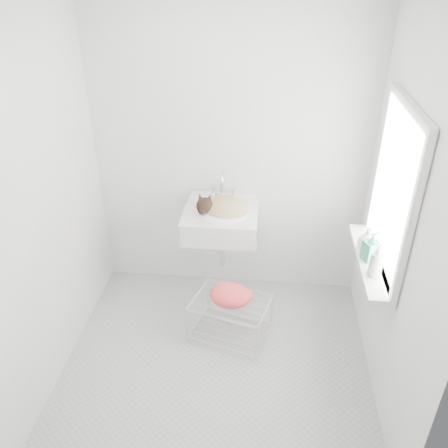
# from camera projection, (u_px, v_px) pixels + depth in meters

# --- Properties ---
(floor) EXTENTS (2.20, 2.00, 0.02)m
(floor) POSITION_uv_depth(u_px,v_px,m) (217.00, 360.00, 3.46)
(floor) COLOR #A6A9AC
(floor) RESTS_ON ground
(back_wall) EXTENTS (2.20, 0.02, 2.50)m
(back_wall) POSITION_uv_depth(u_px,v_px,m) (230.00, 151.00, 3.68)
(back_wall) COLOR white
(back_wall) RESTS_ON ground
(right_wall) EXTENTS (0.02, 2.00, 2.50)m
(right_wall) POSITION_uv_depth(u_px,v_px,m) (402.00, 222.00, 2.73)
(right_wall) COLOR white
(right_wall) RESTS_ON ground
(left_wall) EXTENTS (0.02, 2.00, 2.50)m
(left_wall) POSITION_uv_depth(u_px,v_px,m) (41.00, 205.00, 2.92)
(left_wall) COLOR white
(left_wall) RESTS_ON ground
(window_glass) EXTENTS (0.01, 0.80, 1.00)m
(window_glass) POSITION_uv_depth(u_px,v_px,m) (396.00, 192.00, 2.85)
(window_glass) COLOR white
(window_glass) RESTS_ON right_wall
(window_frame) EXTENTS (0.04, 0.90, 1.10)m
(window_frame) POSITION_uv_depth(u_px,v_px,m) (393.00, 192.00, 2.86)
(window_frame) COLOR white
(window_frame) RESTS_ON right_wall
(windowsill) EXTENTS (0.16, 0.88, 0.04)m
(windowsill) POSITION_uv_depth(u_px,v_px,m) (370.00, 261.00, 3.12)
(windowsill) COLOR white
(windowsill) RESTS_ON right_wall
(sink) EXTENTS (0.59, 0.51, 0.23)m
(sink) POSITION_uv_depth(u_px,v_px,m) (221.00, 211.00, 3.67)
(sink) COLOR white
(sink) RESTS_ON back_wall
(faucet) EXTENTS (0.21, 0.15, 0.21)m
(faucet) POSITION_uv_depth(u_px,v_px,m) (223.00, 185.00, 3.75)
(faucet) COLOR silver
(faucet) RESTS_ON sink
(cat) EXTENTS (0.39, 0.31, 0.24)m
(cat) POSITION_uv_depth(u_px,v_px,m) (222.00, 208.00, 3.63)
(cat) COLOR tan
(cat) RESTS_ON sink
(wire_rack) EXTENTS (0.64, 0.52, 0.33)m
(wire_rack) POSITION_uv_depth(u_px,v_px,m) (230.00, 320.00, 3.62)
(wire_rack) COLOR silver
(wire_rack) RESTS_ON floor
(towel) EXTENTS (0.35, 0.27, 0.13)m
(towel) POSITION_uv_depth(u_px,v_px,m) (230.00, 299.00, 3.51)
(towel) COLOR #DE6C01
(towel) RESTS_ON wire_rack
(bottle_a) EXTENTS (0.09, 0.09, 0.19)m
(bottle_a) POSITION_uv_depth(u_px,v_px,m) (374.00, 275.00, 2.95)
(bottle_a) COLOR silver
(bottle_a) RESTS_ON windowsill
(bottle_b) EXTENTS (0.12, 0.12, 0.21)m
(bottle_b) POSITION_uv_depth(u_px,v_px,m) (369.00, 260.00, 3.10)
(bottle_b) COLOR #328B74
(bottle_b) RESTS_ON windowsill
(bottle_c) EXTENTS (0.18, 0.18, 0.17)m
(bottle_c) POSITION_uv_depth(u_px,v_px,m) (366.00, 249.00, 3.21)
(bottle_c) COLOR white
(bottle_c) RESTS_ON windowsill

